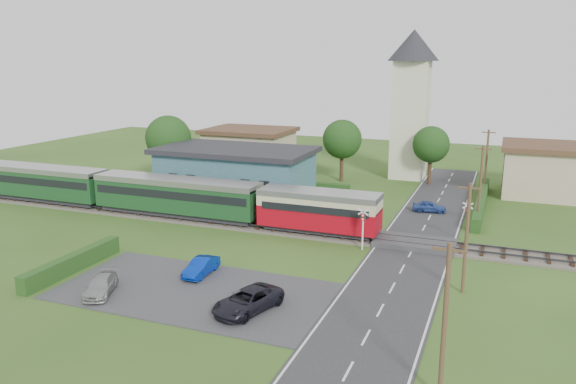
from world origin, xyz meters
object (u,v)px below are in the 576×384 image
(car_park_blue, at_px, (201,267))
(pedestrian_near, at_px, (279,208))
(crossing_signal_far, at_px, (467,216))
(car_park_silver, at_px, (101,286))
(car_park_dark, at_px, (248,301))
(house_west, at_px, (249,149))
(pedestrian_far, at_px, (145,193))
(crossing_signal_near, at_px, (363,223))
(equipment_hut, at_px, (138,187))
(car_on_road, at_px, (429,206))
(church_tower, at_px, (411,93))
(station_building, at_px, (236,173))
(house_east, at_px, (544,169))
(train, at_px, (147,192))

(car_park_blue, height_order, pedestrian_near, pedestrian_near)
(crossing_signal_far, height_order, car_park_silver, crossing_signal_far)
(car_park_dark, bearing_deg, house_west, 132.11)
(pedestrian_far, bearing_deg, crossing_signal_near, -100.56)
(equipment_hut, height_order, house_west, house_west)
(car_park_blue, height_order, pedestrian_far, pedestrian_far)
(equipment_hut, distance_m, pedestrian_near, 15.57)
(car_on_road, relative_size, pedestrian_near, 2.09)
(church_tower, distance_m, crossing_signal_near, 29.57)
(crossing_signal_near, bearing_deg, equipment_hut, 167.06)
(crossing_signal_far, bearing_deg, car_park_silver, -136.87)
(church_tower, bearing_deg, pedestrian_far, -133.03)
(church_tower, relative_size, car_park_blue, 5.17)
(car_park_blue, relative_size, pedestrian_far, 2.02)
(station_building, xyz_separation_m, pedestrian_far, (-6.83, -6.37, -1.40))
(car_on_road, distance_m, car_park_blue, 25.05)
(equipment_hut, relative_size, house_east, 0.29)
(car_park_blue, distance_m, pedestrian_far, 20.21)
(church_tower, xyz_separation_m, crossing_signal_near, (1.40, -28.41, -8.08))
(crossing_signal_near, height_order, car_park_silver, crossing_signal_near)
(train, relative_size, car_park_blue, 12.69)
(station_building, bearing_deg, car_on_road, 4.21)
(church_tower, relative_size, pedestrian_near, 11.82)
(car_on_road, bearing_deg, church_tower, 9.02)
(house_east, relative_size, car_park_dark, 1.92)
(equipment_hut, distance_m, house_east, 42.41)
(equipment_hut, relative_size, crossing_signal_far, 0.78)
(crossing_signal_near, bearing_deg, car_park_blue, -134.01)
(house_east, relative_size, crossing_signal_near, 2.69)
(crossing_signal_near, relative_size, car_on_road, 1.05)
(equipment_hut, distance_m, pedestrian_far, 1.39)
(crossing_signal_near, relative_size, car_park_dark, 0.71)
(car_park_silver, relative_size, car_park_dark, 0.79)
(train, bearing_deg, pedestrian_far, 129.43)
(train, bearing_deg, pedestrian_near, 11.47)
(car_park_silver, xyz_separation_m, pedestrian_far, (-10.26, 19.12, 0.69))
(train, distance_m, car_on_road, 26.56)
(equipment_hut, height_order, car_park_silver, equipment_hut)
(pedestrian_far, bearing_deg, crossing_signal_far, -88.78)
(train, xyz_separation_m, crossing_signal_far, (28.27, 2.39, -0.04))
(equipment_hut, height_order, pedestrian_near, equipment_hut)
(station_building, xyz_separation_m, car_park_dark, (12.93, -24.42, -1.97))
(station_building, relative_size, pedestrian_near, 10.75)
(train, relative_size, pedestrian_near, 29.02)
(crossing_signal_near, height_order, pedestrian_far, crossing_signal_near)
(equipment_hut, relative_size, station_building, 0.16)
(car_park_dark, bearing_deg, car_on_road, 92.45)
(house_west, relative_size, pedestrian_far, 6.40)
(train, distance_m, church_tower, 33.58)
(pedestrian_near, xyz_separation_m, pedestrian_far, (-14.36, 0.14, 0.10))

